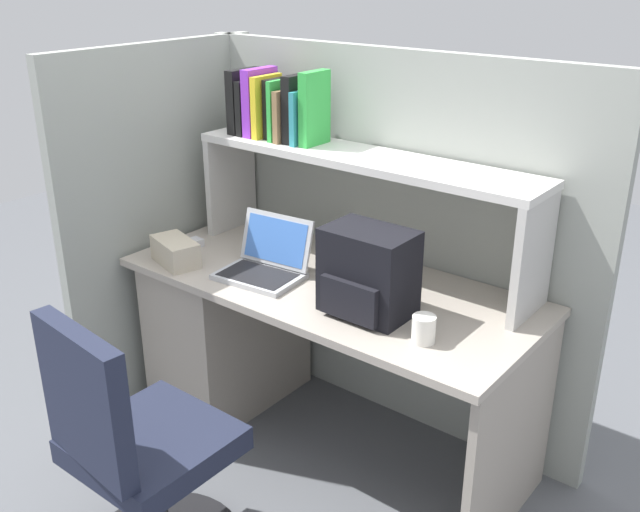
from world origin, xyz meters
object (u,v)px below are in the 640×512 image
at_px(laptop, 266,263).
at_px(office_chair, 140,467).
at_px(backpack, 368,273).
at_px(computer_mouse, 190,244).
at_px(tissue_box, 175,251).
at_px(paper_cup, 424,329).

bearing_deg(laptop, office_chair, -77.90).
relative_size(laptop, backpack, 1.12).
xyz_separation_m(computer_mouse, tissue_box, (0.08, -0.15, 0.03)).
bearing_deg(tissue_box, laptop, 37.42).
relative_size(laptop, paper_cup, 3.71).
bearing_deg(backpack, laptop, 178.12).
xyz_separation_m(backpack, computer_mouse, (-0.92, 0.03, -0.13)).
height_order(paper_cup, office_chair, office_chair).
relative_size(computer_mouse, office_chair, 0.11).
bearing_deg(office_chair, backpack, -106.87).
xyz_separation_m(paper_cup, tissue_box, (-1.10, -0.06, 0.00)).
distance_m(backpack, computer_mouse, 0.93).
bearing_deg(paper_cup, laptop, 174.21).
bearing_deg(tissue_box, office_chair, -34.19).
relative_size(laptop, tissue_box, 1.52).
xyz_separation_m(computer_mouse, office_chair, (0.60, -0.79, -0.35)).
bearing_deg(backpack, paper_cup, -12.89).
height_order(laptop, paper_cup, laptop).
height_order(laptop, office_chair, laptop).
distance_m(laptop, computer_mouse, 0.44).
relative_size(laptop, office_chair, 0.36).
distance_m(computer_mouse, tissue_box, 0.17).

